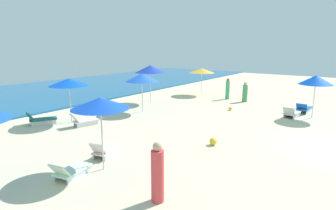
% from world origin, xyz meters
% --- Properties ---
extents(ground_plane, '(60.00, 60.00, 0.00)m').
position_xyz_m(ground_plane, '(0.00, 0.00, 0.00)').
color(ground_plane, beige).
extents(ocean, '(60.00, 14.50, 0.12)m').
position_xyz_m(ocean, '(0.00, 22.75, 0.06)').
color(ocean, '#195B8F').
rests_on(ocean, ground_plane).
extents(umbrella_0, '(2.09, 2.09, 2.47)m').
position_xyz_m(umbrella_0, '(0.34, 10.76, 2.21)').
color(umbrella_0, silver).
rests_on(umbrella_0, ground_plane).
extents(umbrella_1, '(2.17, 2.17, 2.28)m').
position_xyz_m(umbrella_1, '(8.25, 10.89, 2.08)').
color(umbrella_1, silver).
rests_on(umbrella_1, ground_plane).
extents(umbrella_2, '(1.92, 1.92, 2.51)m').
position_xyz_m(umbrella_2, '(-6.84, 6.26, 2.32)').
color(umbrella_2, silver).
rests_on(umbrella_2, ground_plane).
extents(lounge_chair_2_0, '(1.42, 0.86, 0.64)m').
position_xyz_m(lounge_chair_2_0, '(-7.85, 6.66, 0.23)').
color(lounge_chair_2_0, silver).
rests_on(lounge_chair_2_0, ground_plane).
extents(lounge_chair_2_1, '(1.50, 0.91, 0.70)m').
position_xyz_m(lounge_chair_2_1, '(-6.00, 7.09, 0.24)').
color(lounge_chair_2_1, silver).
rests_on(lounge_chair_2_1, ground_plane).
extents(umbrella_4, '(2.27, 2.27, 2.77)m').
position_xyz_m(umbrella_4, '(3.02, 12.28, 2.50)').
color(umbrella_4, silver).
rests_on(umbrella_4, ground_plane).
extents(umbrella_5, '(2.10, 2.10, 2.44)m').
position_xyz_m(umbrella_5, '(-3.83, 12.33, 2.24)').
color(umbrella_5, silver).
rests_on(umbrella_5, ground_plane).
extents(lounge_chair_5_0, '(1.52, 0.92, 0.72)m').
position_xyz_m(lounge_chair_5_0, '(-3.86, 11.19, 0.26)').
color(lounge_chair_5_0, silver).
rests_on(lounge_chair_5_0, ground_plane).
extents(lounge_chair_5_1, '(1.63, 1.28, 0.70)m').
position_xyz_m(lounge_chair_5_1, '(-5.01, 13.35, 0.26)').
color(lounge_chair_5_1, silver).
rests_on(lounge_chair_5_1, ground_plane).
extents(umbrella_6, '(1.85, 1.85, 2.52)m').
position_xyz_m(umbrella_6, '(5.02, 1.67, 2.25)').
color(umbrella_6, silver).
rests_on(umbrella_6, ground_plane).
extents(lounge_chair_6_0, '(1.52, 0.76, 0.67)m').
position_xyz_m(lounge_chair_6_0, '(6.24, 2.34, 0.27)').
color(lounge_chair_6_0, silver).
rests_on(lounge_chair_6_0, ground_plane).
extents(lounge_chair_6_1, '(1.53, 0.79, 0.68)m').
position_xyz_m(lounge_chair_6_1, '(4.51, 2.69, 0.25)').
color(lounge_chair_6_1, silver).
rests_on(lounge_chair_6_1, ground_plane).
extents(beachgoer_0, '(0.43, 0.43, 1.66)m').
position_xyz_m(beachgoer_0, '(7.64, 8.18, 0.79)').
color(beachgoer_0, '#48A864').
rests_on(beachgoer_0, ground_plane).
extents(beachgoer_1, '(0.42, 0.42, 1.52)m').
position_xyz_m(beachgoer_1, '(7.41, 6.66, 0.70)').
color(beachgoer_1, '#509659').
rests_on(beachgoer_1, ground_plane).
extents(beachgoer_2, '(0.47, 0.47, 1.70)m').
position_xyz_m(beachgoer_2, '(-7.31, 3.53, 0.80)').
color(beachgoer_2, '#D94043').
rests_on(beachgoer_2, ground_plane).
extents(beach_ball_0, '(0.25, 0.25, 0.25)m').
position_xyz_m(beach_ball_0, '(4.05, 6.35, 0.12)').
color(beach_ball_0, yellow).
rests_on(beach_ball_0, ground_plane).
extents(beach_ball_2, '(0.32, 0.32, 0.32)m').
position_xyz_m(beach_ball_2, '(-2.49, 4.30, 0.16)').
color(beach_ball_2, yellow).
rests_on(beach_ball_2, ground_plane).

